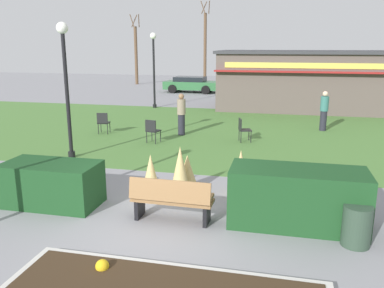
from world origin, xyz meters
TOP-DOWN VIEW (x-y plane):
  - ground_plane at (0.00, 0.00)m, footprint 80.00×80.00m
  - lawn_patch at (0.00, 9.26)m, footprint 36.00×12.00m
  - park_bench at (0.35, 0.15)m, footprint 1.71×0.55m
  - hedge_left at (-2.56, 0.42)m, footprint 2.16×1.10m
  - hedge_right at (2.85, 0.54)m, footprint 2.69×1.10m
  - ornamental_grass_behind_left at (0.22, 2.05)m, footprint 0.58×0.58m
  - ornamental_grass_behind_right at (1.54, 2.20)m, footprint 0.51×0.51m
  - ornamental_grass_behind_center at (0.13, 1.69)m, footprint 0.53×0.53m
  - ornamental_grass_behind_far at (-0.52, 1.38)m, footprint 0.51×0.51m
  - lamppost_mid at (-4.16, 4.11)m, footprint 0.36×0.36m
  - lamppost_far at (-4.84, 14.91)m, footprint 0.36×0.36m
  - trash_bin at (3.90, -0.09)m, footprint 0.52×0.52m
  - food_kiosk at (3.72, 16.56)m, footprint 9.97×5.29m
  - cafe_chair_west at (1.06, 7.55)m, footprint 0.55×0.55m
  - cafe_chair_east at (-2.21, 6.57)m, footprint 0.52×0.52m
  - cafe_chair_center at (-4.68, 7.65)m, footprint 0.51×0.51m
  - person_strolling at (-1.49, 8.16)m, footprint 0.34×0.34m
  - person_standing at (4.20, 10.34)m, footprint 0.34×0.34m
  - parked_car_west_slot at (-4.48, 23.01)m, footprint 4.26×2.18m
  - tree_left_bg at (-4.97, 30.92)m, footprint 0.91×0.96m
  - tree_center_bg at (-10.96, 28.35)m, footprint 0.91×0.96m

SIDE VIEW (x-z plane):
  - ground_plane at x=0.00m, z-range 0.00..0.00m
  - lawn_patch at x=0.00m, z-range 0.00..0.01m
  - trash_bin at x=3.90m, z-range 0.00..0.76m
  - ornamental_grass_behind_left at x=0.22m, z-range 0.00..0.91m
  - park_bench at x=0.35m, z-range 0.01..0.96m
  - hedge_left at x=-2.56m, z-range 0.00..0.99m
  - cafe_chair_west at x=1.06m, z-range 0.08..0.97m
  - cafe_chair_east at x=-2.21m, z-range 0.08..0.97m
  - cafe_chair_center at x=-4.68m, z-range 0.08..0.97m
  - ornamental_grass_behind_far at x=-0.52m, z-range 0.00..1.06m
  - ornamental_grass_behind_right at x=1.54m, z-range 0.00..1.08m
  - hedge_right at x=2.85m, z-range 0.00..1.19m
  - ornamental_grass_behind_center at x=0.13m, z-range 0.00..1.22m
  - parked_car_west_slot at x=-4.48m, z-range 0.04..1.24m
  - person_strolling at x=-1.49m, z-range 0.02..1.71m
  - person_standing at x=4.20m, z-range 0.02..1.71m
  - food_kiosk at x=3.72m, z-range 0.01..3.28m
  - lamppost_mid at x=-4.16m, z-range 0.55..4.80m
  - lamppost_far at x=-4.84m, z-range 0.55..4.80m
  - tree_center_bg at x=-10.96m, z-range -0.36..5.90m
  - tree_left_bg at x=-4.97m, z-range -0.37..7.16m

